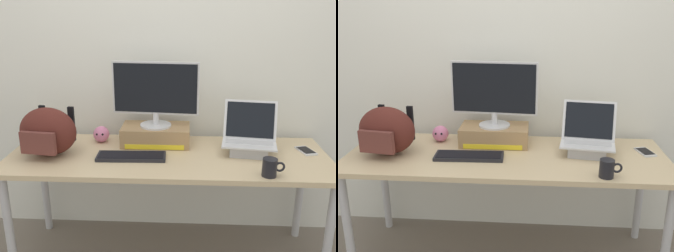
% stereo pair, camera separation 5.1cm
% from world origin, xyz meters
% --- Properties ---
extents(back_wall, '(7.00, 0.10, 2.60)m').
position_xyz_m(back_wall, '(0.00, 0.44, 1.30)').
color(back_wall, silver).
rests_on(back_wall, ground).
extents(desk, '(1.92, 0.69, 0.72)m').
position_xyz_m(desk, '(0.00, 0.00, 0.65)').
color(desk, tan).
rests_on(desk, ground).
extents(toner_box_yellow, '(0.43, 0.25, 0.12)m').
position_xyz_m(toner_box_yellow, '(-0.09, 0.18, 0.78)').
color(toner_box_yellow, '#9E7A51').
rests_on(toner_box_yellow, desk).
extents(desktop_monitor, '(0.55, 0.20, 0.41)m').
position_xyz_m(desktop_monitor, '(-0.09, 0.18, 1.06)').
color(desktop_monitor, silver).
rests_on(desktop_monitor, toner_box_yellow).
extents(open_laptop, '(0.35, 0.29, 0.30)m').
position_xyz_m(open_laptop, '(0.49, 0.06, 0.79)').
color(open_laptop, '#ADADB2').
rests_on(open_laptop, desk).
extents(external_keyboard, '(0.41, 0.15, 0.02)m').
position_xyz_m(external_keyboard, '(-0.21, -0.07, 0.73)').
color(external_keyboard, black).
rests_on(external_keyboard, desk).
extents(messenger_backpack, '(0.37, 0.30, 0.29)m').
position_xyz_m(messenger_backpack, '(-0.71, -0.04, 0.87)').
color(messenger_backpack, '#4C1E19').
rests_on(messenger_backpack, desk).
extents(coffee_mug, '(0.12, 0.08, 0.10)m').
position_xyz_m(coffee_mug, '(0.55, -0.28, 0.77)').
color(coffee_mug, black).
rests_on(coffee_mug, desk).
extents(cell_phone, '(0.11, 0.16, 0.01)m').
position_xyz_m(cell_phone, '(0.85, 0.09, 0.73)').
color(cell_phone, silver).
rests_on(cell_phone, desk).
extents(plush_toy, '(0.10, 0.10, 0.10)m').
position_xyz_m(plush_toy, '(-0.45, 0.20, 0.77)').
color(plush_toy, '#CC7099').
rests_on(plush_toy, desk).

